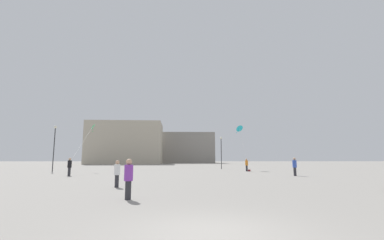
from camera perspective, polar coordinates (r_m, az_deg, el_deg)
name	(u,v)px	position (r m, az deg, el deg)	size (l,w,h in m)	color
ground_plane	(210,232)	(6.93, 3.95, -22.75)	(300.00, 300.00, 0.00)	gray
person_in_orange	(247,164)	(37.42, 11.54, -9.21)	(0.37, 0.37, 1.72)	#2D2D33
person_in_blue	(295,166)	(29.24, 20.98, -9.08)	(0.40, 0.40, 1.82)	#2D2D33
person_in_white	(117,172)	(17.28, -15.64, -10.69)	(0.35, 0.35, 1.62)	#2D2D33
person_in_black	(70,166)	(29.80, -24.59, -8.88)	(0.39, 0.39, 1.79)	#2D2D33
person_in_purple	(129,177)	(12.12, -13.35, -11.73)	(0.38, 0.38, 1.72)	#2D2D33
kite_emerald_diamond	(93,127)	(38.58, -20.39, -1.41)	(1.43, 9.43, 5.11)	green
kite_cyan_diamond	(239,128)	(41.28, 10.03, -1.79)	(1.33, 4.34, 5.44)	#1EB2C6
building_left_hall	(127,144)	(86.21, -13.75, -4.88)	(22.24, 16.39, 12.59)	#B2A893
building_centre_hall	(184,148)	(100.42, -1.61, -5.98)	(21.75, 11.20, 11.03)	gray
lamppost_east	(221,147)	(44.93, 6.23, -5.82)	(0.36, 0.36, 5.30)	#2D2D30
lamppost_west	(54,141)	(39.90, -27.22, -4.08)	(0.36, 0.36, 6.06)	#2D2D30
handbag_beside_flyer	(249,170)	(37.62, 12.07, -10.44)	(0.32, 0.14, 0.24)	maroon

